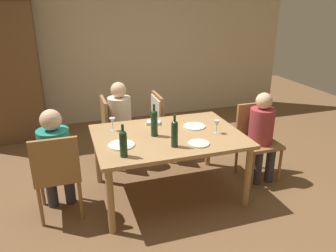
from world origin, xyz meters
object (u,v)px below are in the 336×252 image
object	(u,v)px
chair_right_end	(256,135)
wine_bottle_short_olive	(175,133)
person_man_guest	(122,117)
chair_far_left	(114,126)
person_man_bearded	(56,155)
wine_bottle_tall_green	(154,122)
dinner_plate_guest_right	(199,143)
armoire_cabinet	(1,71)
wine_glass_centre	(112,122)
chair_left_end	(57,171)
dining_table	(168,141)
person_woman_host	(262,131)
wine_bottle_dark_red	(123,143)
dinner_plate_guest_left	(121,145)
wine_glass_near_left	(217,124)
chair_far_right	(163,117)
dinner_plate_host	(194,126)

from	to	relation	value
chair_right_end	wine_bottle_short_olive	distance (m)	1.32
wine_bottle_short_olive	person_man_guest	bearing A→B (deg)	103.29
chair_far_left	person_man_bearded	distance (m)	1.18
wine_bottle_tall_green	wine_bottle_short_olive	xyz separation A→B (m)	(0.11, -0.33, -0.01)
dinner_plate_guest_right	person_man_bearded	bearing A→B (deg)	165.52
armoire_cabinet	person_man_bearded	world-z (taller)	armoire_cabinet
armoire_cabinet	chair_right_end	bearing A→B (deg)	-35.96
armoire_cabinet	chair_far_left	bearing A→B (deg)	-43.34
dinner_plate_guest_right	armoire_cabinet	bearing A→B (deg)	128.59
person_man_bearded	wine_glass_centre	size ratio (longest dim) A/B	7.65
chair_left_end	wine_bottle_tall_green	size ratio (longest dim) A/B	2.59
person_man_bearded	wine_glass_centre	xyz separation A→B (m)	(0.63, 0.28, 0.18)
dining_table	person_woman_host	bearing A→B (deg)	-1.25
chair_left_end	wine_bottle_short_olive	distance (m)	1.22
person_man_bearded	wine_bottle_dark_red	world-z (taller)	person_man_bearded
wine_bottle_dark_red	wine_bottle_short_olive	xyz separation A→B (m)	(0.52, 0.06, 0.01)
chair_left_end	dinner_plate_guest_right	size ratio (longest dim) A/B	4.16
dinner_plate_guest_left	armoire_cabinet	bearing A→B (deg)	119.11
armoire_cabinet	person_man_guest	distance (m)	2.13
wine_bottle_short_olive	wine_glass_near_left	size ratio (longest dim) A/B	2.26
wine_bottle_dark_red	wine_glass_centre	size ratio (longest dim) A/B	2.15
person_man_guest	dinner_plate_guest_left	size ratio (longest dim) A/B	4.21
wine_glass_near_left	wine_glass_centre	world-z (taller)	same
person_man_guest	dining_table	bearing A→B (deg)	19.36
chair_far_right	wine_bottle_dark_red	world-z (taller)	wine_bottle_dark_red
chair_far_right	dinner_plate_guest_right	world-z (taller)	chair_far_right
chair_far_left	chair_far_right	bearing A→B (deg)	90.00
wine_glass_near_left	wine_glass_centre	xyz separation A→B (m)	(-1.07, 0.43, 0.00)
dining_table	wine_glass_centre	size ratio (longest dim) A/B	10.71
armoire_cabinet	dinner_plate_host	world-z (taller)	armoire_cabinet
chair_far_right	wine_bottle_tall_green	distance (m)	1.05
wine_bottle_short_olive	wine_glass_centre	world-z (taller)	wine_bottle_short_olive
armoire_cabinet	wine_bottle_dark_red	distance (m)	3.02
chair_left_end	dinner_plate_guest_left	distance (m)	0.68
wine_bottle_short_olive	dinner_plate_host	distance (m)	0.61
wine_glass_centre	armoire_cabinet	bearing A→B (deg)	123.82
wine_bottle_dark_red	chair_left_end	bearing A→B (deg)	154.97
person_man_guest	wine_bottle_dark_red	world-z (taller)	person_man_guest
armoire_cabinet	wine_glass_near_left	distance (m)	3.45
dinner_plate_guest_right	wine_bottle_dark_red	bearing A→B (deg)	-176.94
dinner_plate_guest_left	dinner_plate_guest_right	xyz separation A→B (m)	(0.75, -0.21, 0.00)
wine_bottle_short_olive	wine_bottle_tall_green	bearing A→B (deg)	109.04
dinner_plate_guest_left	person_man_bearded	bearing A→B (deg)	166.50
wine_glass_near_left	wine_glass_centre	size ratio (longest dim) A/B	1.00
chair_far_left	dinner_plate_guest_right	xyz separation A→B (m)	(0.67, -1.28, 0.21)
chair_far_right	dining_table	bearing A→B (deg)	-13.93
wine_bottle_dark_red	wine_bottle_tall_green	bearing A→B (deg)	43.87
person_woman_host	dinner_plate_guest_left	size ratio (longest dim) A/B	4.12
wine_bottle_dark_red	wine_bottle_short_olive	distance (m)	0.53
person_man_bearded	person_man_guest	distance (m)	1.25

